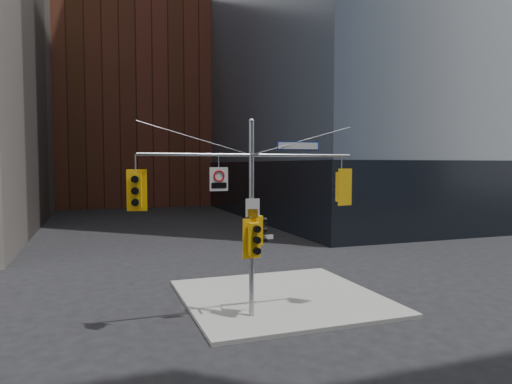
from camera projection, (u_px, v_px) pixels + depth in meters
ground at (272, 339)px, 14.77m from camera, size 160.00×160.00×0.00m
sidewalk_corner at (281, 297)px, 19.20m from camera, size 8.00×8.00×0.15m
podium_ne at (392, 187)px, 54.05m from camera, size 36.40×36.40×6.00m
brick_midrise at (131, 109)px, 68.51m from camera, size 26.00×20.00×28.00m
signal_assembly at (252, 199)px, 16.38m from camera, size 8.00×0.80×7.30m
traffic_light_west_arm at (136, 191)px, 15.03m from camera, size 0.66×0.60×1.40m
traffic_light_east_arm at (342, 187)px, 17.59m from camera, size 0.67×0.61×1.41m
traffic_light_pole_side at (260, 230)px, 16.56m from camera, size 0.44×0.37×1.06m
traffic_light_pole_front at (254, 239)px, 16.22m from camera, size 0.69×0.60×1.45m
street_sign_blade at (298, 146)px, 16.88m from camera, size 1.64×0.17×0.32m
regulatory_sign_arm at (219, 178)px, 15.92m from camera, size 0.67×0.10×0.83m
regulatory_sign_pole at (253, 208)px, 16.30m from camera, size 0.51×0.08×0.67m
street_blade_ew at (263, 237)px, 16.62m from camera, size 0.80×0.08×0.16m
street_blade_ns at (248, 239)px, 16.91m from camera, size 0.06×0.69×0.14m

